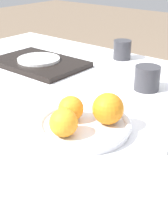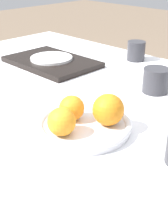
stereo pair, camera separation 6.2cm
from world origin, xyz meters
name	(u,v)px [view 2 (the right image)]	position (x,y,z in m)	size (l,w,h in m)	color
table	(96,183)	(0.00, 0.00, 0.37)	(1.56, 0.88, 0.75)	white
fruit_platter	(84,125)	(0.15, -0.21, 0.76)	(0.23, 0.23, 0.03)	silver
orange_0	(62,122)	(0.15, -0.28, 0.80)	(0.07, 0.07, 0.07)	orange
orange_1	(72,108)	(0.11, -0.22, 0.80)	(0.06, 0.06, 0.06)	orange
orange_2	(108,110)	(0.19, -0.17, 0.80)	(0.08, 0.08, 0.08)	orange
serving_tray	(52,62)	(-0.31, 0.07, 0.76)	(0.35, 0.24, 0.02)	black
side_plate	(51,58)	(-0.31, 0.07, 0.77)	(0.16, 0.16, 0.01)	white
cup_1	(156,80)	(0.13, 0.12, 0.78)	(0.08, 0.08, 0.08)	#333338
cup_3	(136,51)	(-0.11, 0.34, 0.78)	(0.07, 0.07, 0.08)	#333338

